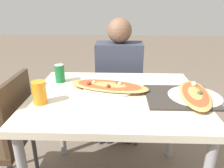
{
  "coord_description": "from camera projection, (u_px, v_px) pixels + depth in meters",
  "views": [
    {
      "loc": [
        0.02,
        -1.22,
        1.3
      ],
      "look_at": [
        -0.02,
        0.03,
        0.81
      ],
      "focal_mm": 35.0,
      "sensor_mm": 36.0,
      "label": 1
    }
  ],
  "objects": [
    {
      "name": "chair_far_seated",
      "position": [
        119.0,
        87.0,
        2.12
      ],
      "size": [
        0.4,
        0.4,
        0.87
      ],
      "rotation": [
        0.0,
        0.0,
        3.14
      ],
      "color": "#3F2D1E",
      "rests_on": "ground_plane"
    },
    {
      "name": "pizza_main",
      "position": [
        109.0,
        86.0,
        1.41
      ],
      "size": [
        0.55,
        0.32,
        0.05
      ],
      "color": "white",
      "rests_on": "dining_table"
    },
    {
      "name": "dining_table",
      "position": [
        116.0,
        107.0,
        1.36
      ],
      "size": [
        1.04,
        0.83,
        0.75
      ],
      "color": "beige",
      "rests_on": "ground_plane"
    },
    {
      "name": "person_seated",
      "position": [
        119.0,
        72.0,
        1.95
      ],
      "size": [
        0.4,
        0.25,
        1.15
      ],
      "rotation": [
        0.0,
        0.0,
        3.14
      ],
      "color": "#2D2D38",
      "rests_on": "ground_plane"
    },
    {
      "name": "soda_can",
      "position": [
        60.0,
        73.0,
        1.52
      ],
      "size": [
        0.07,
        0.07,
        0.12
      ],
      "color": "#197233",
      "rests_on": "dining_table"
    },
    {
      "name": "drink_glass",
      "position": [
        39.0,
        93.0,
        1.2
      ],
      "size": [
        0.08,
        0.08,
        0.13
      ],
      "color": "orange",
      "rests_on": "dining_table"
    },
    {
      "name": "chair_side_left",
      "position": [
        4.0,
        134.0,
        1.39
      ],
      "size": [
        0.4,
        0.4,
        0.87
      ],
      "rotation": [
        0.0,
        0.0,
        1.57
      ],
      "color": "#3F2D1E",
      "rests_on": "ground_plane"
    },
    {
      "name": "serving_tray",
      "position": [
        180.0,
        97.0,
        1.29
      ],
      "size": [
        0.39,
        0.34,
        0.01
      ],
      "color": "#332D28",
      "rests_on": "dining_table"
    },
    {
      "name": "pizza_second",
      "position": [
        195.0,
        95.0,
        1.29
      ],
      "size": [
        0.31,
        0.47,
        0.06
      ],
      "color": "white",
      "rests_on": "dining_table"
    }
  ]
}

